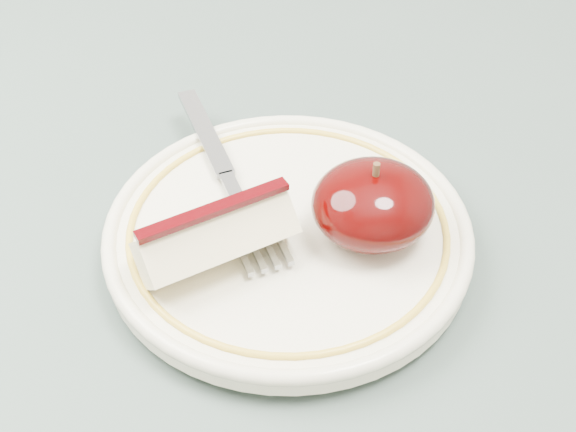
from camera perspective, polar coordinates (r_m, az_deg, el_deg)
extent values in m
cylinder|color=brown|center=(1.14, 16.35, 0.93)|extent=(0.05, 0.05, 0.71)
cube|color=#404F49|center=(0.50, -0.70, -3.61)|extent=(0.90, 0.90, 0.04)
cylinder|color=#EEE6C8|center=(0.48, 0.00, -2.16)|extent=(0.12, 0.12, 0.01)
cylinder|color=#EEE6C8|center=(0.47, 0.00, -1.40)|extent=(0.21, 0.21, 0.01)
torus|color=#EEE6C8|center=(0.47, 0.00, -0.97)|extent=(0.22, 0.22, 0.01)
torus|color=gold|center=(0.47, 0.00, -0.85)|extent=(0.19, 0.19, 0.00)
ellipsoid|color=black|center=(0.45, 6.05, 0.84)|extent=(0.07, 0.07, 0.04)
cylinder|color=#472D19|center=(0.44, 6.28, 3.17)|extent=(0.00, 0.00, 0.01)
cube|color=beige|center=(0.44, -5.14, -1.54)|extent=(0.09, 0.06, 0.04)
cube|color=#350104|center=(0.42, -5.31, 0.44)|extent=(0.08, 0.04, 0.00)
cube|color=gray|center=(0.53, -5.92, 5.99)|extent=(0.03, 0.09, 0.00)
cube|color=gray|center=(0.49, -4.00, 2.03)|extent=(0.01, 0.03, 0.00)
cube|color=gray|center=(0.47, -3.10, 0.17)|extent=(0.03, 0.03, 0.00)
cube|color=gray|center=(0.45, -0.58, -1.80)|extent=(0.01, 0.04, 0.00)
cube|color=gray|center=(0.45, -1.51, -2.04)|extent=(0.01, 0.04, 0.00)
cube|color=gray|center=(0.45, -2.44, -2.29)|extent=(0.01, 0.04, 0.00)
cube|color=gray|center=(0.45, -3.39, -2.54)|extent=(0.01, 0.04, 0.00)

